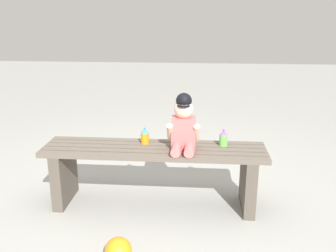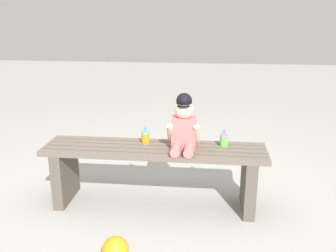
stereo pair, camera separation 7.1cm
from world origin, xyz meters
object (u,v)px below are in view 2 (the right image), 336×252
(sippy_cup_left, at_px, (145,136))
(child_figure, at_px, (184,125))
(sippy_cup_right, at_px, (224,139))
(park_bench, at_px, (154,166))
(toy_ball, at_px, (115,250))

(sippy_cup_left, bearing_deg, child_figure, -17.66)
(sippy_cup_right, bearing_deg, child_figure, -162.33)
(child_figure, bearing_deg, sippy_cup_right, 17.67)
(child_figure, relative_size, sippy_cup_right, 3.26)
(park_bench, relative_size, sippy_cup_left, 13.04)
(sippy_cup_left, bearing_deg, sippy_cup_right, 0.00)
(park_bench, relative_size, child_figure, 3.99)
(sippy_cup_left, bearing_deg, park_bench, -45.79)
(sippy_cup_left, xyz_separation_m, toy_ball, (-0.05, -0.79, -0.44))
(park_bench, height_order, child_figure, child_figure)
(sippy_cup_right, relative_size, toy_ball, 0.79)
(sippy_cup_left, height_order, sippy_cup_right, same)
(child_figure, height_order, sippy_cup_left, child_figure)
(child_figure, xyz_separation_m, sippy_cup_right, (0.29, 0.09, -0.12))
(park_bench, xyz_separation_m, sippy_cup_left, (-0.08, 0.08, 0.21))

